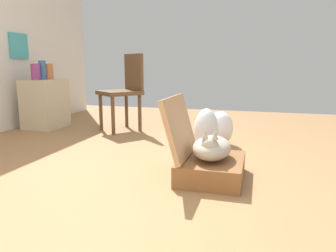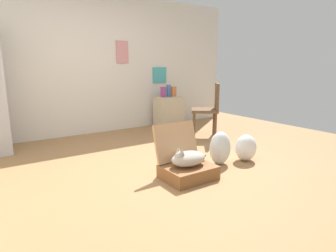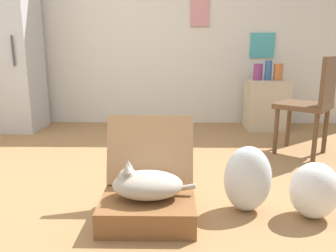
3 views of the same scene
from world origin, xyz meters
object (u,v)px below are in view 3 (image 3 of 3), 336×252
at_px(refrigerator, 10,58).
at_px(side_table, 266,105).
at_px(vase_round, 268,70).
at_px(cat, 146,184).
at_px(vase_tall, 258,72).
at_px(plastic_bag_clear, 314,190).
at_px(plastic_bag_white, 248,179).
at_px(chair, 311,102).
at_px(suitcase_base, 148,209).
at_px(vase_short, 278,72).

relative_size(refrigerator, side_table, 2.86).
relative_size(side_table, vase_round, 2.59).
bearing_deg(refrigerator, cat, -51.38).
xyz_separation_m(side_table, vase_tall, (-0.13, 0.01, 0.42)).
distance_m(plastic_bag_clear, vase_round, 2.48).
xyz_separation_m(plastic_bag_clear, side_table, (0.33, 2.38, 0.14)).
bearing_deg(refrigerator, plastic_bag_white, -41.28).
bearing_deg(cat, chair, 41.57).
bearing_deg(refrigerator, suitcase_base, -51.24).
bearing_deg(side_table, chair, -83.47).
relative_size(plastic_bag_clear, refrigerator, 0.20).
xyz_separation_m(refrigerator, side_table, (3.29, 0.05, -0.60)).
distance_m(plastic_bag_clear, vase_short, 2.49).
xyz_separation_m(plastic_bag_white, chair, (0.86, 1.19, 0.32)).
xyz_separation_m(plastic_bag_white, vase_tall, (0.60, 2.31, 0.53)).
bearing_deg(suitcase_base, chair, 41.77).
relative_size(refrigerator, chair, 1.89).
height_order(vase_round, chair, chair).
height_order(plastic_bag_white, chair, chair).
bearing_deg(refrigerator, vase_tall, 1.16).
bearing_deg(chair, refrigerator, -68.91).
height_order(vase_short, chair, chair).
height_order(plastic_bag_clear, vase_tall, vase_tall).
height_order(plastic_bag_white, vase_short, vase_short).
height_order(refrigerator, vase_round, refrigerator).
bearing_deg(cat, vase_tall, 62.99).
distance_m(cat, side_table, 2.81).
bearing_deg(vase_short, cat, -121.66).
bearing_deg(plastic_bag_white, plastic_bag_clear, -12.14).
distance_m(refrigerator, vase_tall, 3.17).
bearing_deg(vase_tall, refrigerator, -178.84).
distance_m(cat, refrigerator, 3.14).
height_order(plastic_bag_white, vase_round, vase_round).
bearing_deg(refrigerator, vase_round, 0.94).
relative_size(plastic_bag_clear, chair, 0.37).
xyz_separation_m(plastic_bag_white, vase_round, (0.73, 2.30, 0.55)).
bearing_deg(vase_short, side_table, -179.21).
bearing_deg(chair, vase_round, -135.23).
bearing_deg(plastic_bag_clear, refrigerator, 141.75).
relative_size(vase_round, chair, 0.25).
bearing_deg(chair, suitcase_base, -9.97).
xyz_separation_m(refrigerator, vase_round, (3.29, 0.05, -0.15)).
distance_m(plastic_bag_white, chair, 1.50).
bearing_deg(suitcase_base, refrigerator, 128.76).
bearing_deg(vase_short, vase_tall, 177.24).
relative_size(plastic_bag_clear, vase_short, 1.73).
distance_m(refrigerator, vase_short, 3.42).
bearing_deg(plastic_bag_white, refrigerator, 138.72).
height_order(vase_tall, vase_short, vase_short).
height_order(cat, plastic_bag_white, plastic_bag_white).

